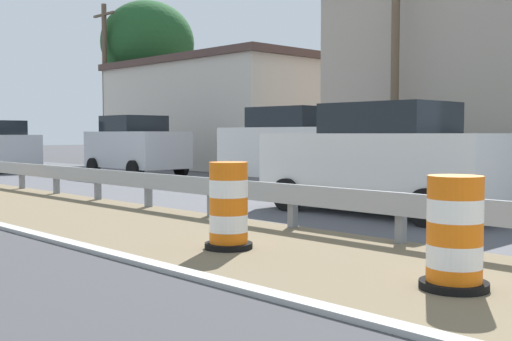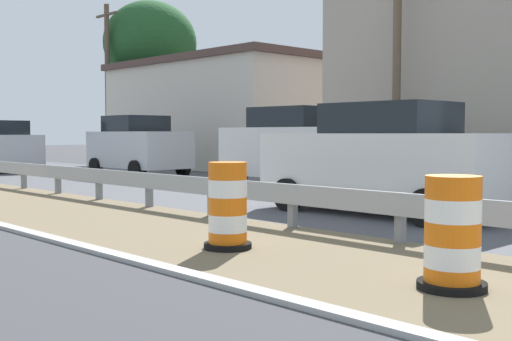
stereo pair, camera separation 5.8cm
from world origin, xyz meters
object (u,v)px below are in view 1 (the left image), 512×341
object	(u,v)px
car_lead_far_lane	(381,159)
car_mid_far_lane	(136,146)
traffic_barrel_close	(229,209)
traffic_barrel_nearest	(455,238)
utility_pole_near	(395,43)
utility_pole_mid	(105,82)
car_distant_a	(296,148)

from	to	relation	value
car_lead_far_lane	car_mid_far_lane	distance (m)	12.58
traffic_barrel_close	car_mid_far_lane	size ratio (longest dim) A/B	0.28
traffic_barrel_nearest	utility_pole_near	size ratio (longest dim) A/B	0.14
car_mid_far_lane	utility_pole_near	size ratio (longest dim) A/B	0.51
traffic_barrel_nearest	car_lead_far_lane	xyz separation A→B (m)	(4.32, 3.89, 0.54)
utility_pole_mid	traffic_barrel_close	bearing A→B (deg)	-116.87
traffic_barrel_close	utility_pole_mid	world-z (taller)	utility_pole_mid
traffic_barrel_close	car_mid_far_lane	xyz separation A→B (m)	(7.11, 13.02, 0.55)
traffic_barrel_nearest	utility_pole_mid	size ratio (longest dim) A/B	0.14
traffic_barrel_nearest	utility_pole_mid	world-z (taller)	utility_pole_mid
traffic_barrel_nearest	car_mid_far_lane	xyz separation A→B (m)	(6.98, 16.19, 0.57)
car_distant_a	car_mid_far_lane	bearing A→B (deg)	-179.17
traffic_barrel_close	car_lead_far_lane	size ratio (longest dim) A/B	0.24
car_distant_a	utility_pole_mid	bearing A→B (deg)	165.92
utility_pole_near	utility_pole_mid	xyz separation A→B (m)	(0.46, 16.84, -0.12)
traffic_barrel_close	car_distant_a	world-z (taller)	car_distant_a
car_mid_far_lane	utility_pole_mid	world-z (taller)	utility_pole_mid
car_distant_a	traffic_barrel_close	bearing A→B (deg)	-55.06
car_distant_a	utility_pole_near	distance (m)	4.31
car_lead_far_lane	utility_pole_near	world-z (taller)	utility_pole_near
traffic_barrel_nearest	utility_pole_near	xyz separation A→B (m)	(10.16, 7.55, 3.64)
utility_pole_mid	car_lead_far_lane	bearing A→B (deg)	-107.10
traffic_barrel_nearest	car_mid_far_lane	world-z (taller)	car_mid_far_lane
traffic_barrel_nearest	utility_pole_mid	bearing A→B (deg)	66.46
traffic_barrel_close	utility_pole_near	xyz separation A→B (m)	(10.29, 4.38, 3.62)
car_mid_far_lane	traffic_barrel_close	bearing A→B (deg)	-27.68
car_mid_far_lane	car_distant_a	size ratio (longest dim) A/B	0.89
car_mid_far_lane	car_distant_a	xyz separation A→B (m)	(0.40, -7.32, 0.05)
traffic_barrel_close	car_lead_far_lane	bearing A→B (deg)	9.24
car_mid_far_lane	utility_pole_mid	size ratio (longest dim) A/B	0.53
traffic_barrel_nearest	car_mid_far_lane	size ratio (longest dim) A/B	0.27
car_lead_far_lane	car_distant_a	bearing A→B (deg)	-31.49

